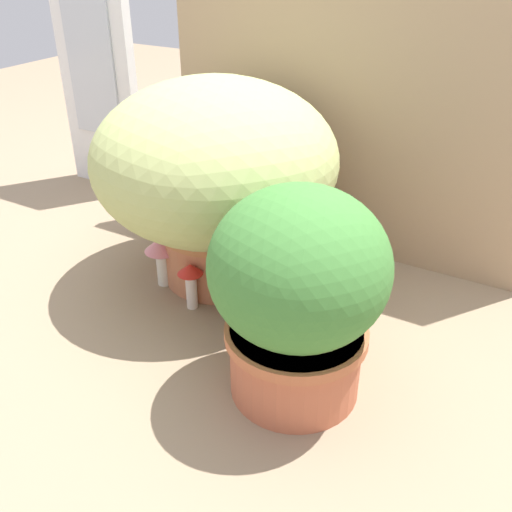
{
  "coord_description": "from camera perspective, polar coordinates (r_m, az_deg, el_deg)",
  "views": [
    {
      "loc": [
        0.68,
        -1.02,
        0.89
      ],
      "look_at": [
        0.07,
        0.05,
        0.18
      ],
      "focal_mm": 40.35,
      "sensor_mm": 36.0,
      "label": 1
    }
  ],
  "objects": [
    {
      "name": "window_panel_white",
      "position": [
        2.24,
        -15.63,
        17.98
      ],
      "size": [
        0.33,
        0.05,
        0.92
      ],
      "color": "white",
      "rests_on": "ground"
    },
    {
      "name": "cardboard_backdrop",
      "position": [
        1.71,
        8.91,
        13.72
      ],
      "size": [
        1.13,
        0.03,
        0.84
      ],
      "primitive_type": "cube",
      "color": "tan",
      "rests_on": "ground"
    },
    {
      "name": "mushroom_ornament_pink",
      "position": [
        1.61,
        -9.3,
        0.51
      ],
      "size": [
        0.1,
        0.1,
        0.15
      ],
      "color": "silver",
      "rests_on": "ground"
    },
    {
      "name": "cat",
      "position": [
        1.5,
        1.29,
        -0.88
      ],
      "size": [
        0.36,
        0.27,
        0.32
      ],
      "color": "#575756",
      "rests_on": "ground"
    },
    {
      "name": "mushroom_ornament_red",
      "position": [
        1.51,
        -6.58,
        -2.25
      ],
      "size": [
        0.07,
        0.07,
        0.13
      ],
      "color": "silver",
      "rests_on": "ground"
    },
    {
      "name": "ground_plane",
      "position": [
        1.51,
        -3.28,
        -6.1
      ],
      "size": [
        6.0,
        6.0,
        0.0
      ],
      "primitive_type": "plane",
      "color": "#927B60"
    },
    {
      "name": "leafy_planter",
      "position": [
        1.15,
        4.18,
        -3.5
      ],
      "size": [
        0.36,
        0.36,
        0.47
      ],
      "color": "#C06445",
      "rests_on": "ground"
    },
    {
      "name": "grass_planter",
      "position": [
        1.54,
        -4.03,
        8.6
      ],
      "size": [
        0.65,
        0.65,
        0.57
      ],
      "color": "#B56B48",
      "rests_on": "ground"
    }
  ]
}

